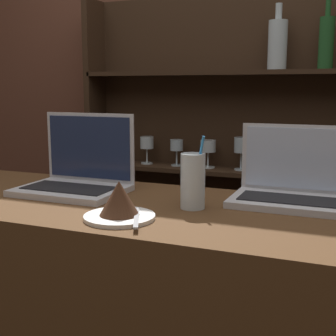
% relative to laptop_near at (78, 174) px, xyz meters
% --- Properties ---
extents(back_wall, '(7.00, 0.06, 2.70)m').
position_rel_laptop_near_xyz_m(back_wall, '(0.32, 0.98, 0.26)').
color(back_wall, brown).
rests_on(back_wall, ground_plane).
extents(back_shelf, '(1.36, 0.18, 1.77)m').
position_rel_laptop_near_xyz_m(back_shelf, '(0.24, 0.90, -0.16)').
color(back_shelf, '#332114').
rests_on(back_shelf, ground_plane).
extents(laptop_near, '(0.31, 0.23, 0.23)m').
position_rel_laptop_near_xyz_m(laptop_near, '(0.00, 0.00, 0.00)').
color(laptop_near, silver).
rests_on(laptop_near, bar_counter).
extents(laptop_far, '(0.33, 0.21, 0.21)m').
position_rel_laptop_near_xyz_m(laptop_far, '(0.64, 0.10, -0.00)').
color(laptop_far, silver).
rests_on(laptop_far, bar_counter).
extents(cake_plate, '(0.18, 0.18, 0.09)m').
position_rel_laptop_near_xyz_m(cake_plate, '(0.26, -0.23, -0.01)').
color(cake_plate, white).
rests_on(cake_plate, bar_counter).
extents(water_glass, '(0.06, 0.06, 0.19)m').
position_rel_laptop_near_xyz_m(water_glass, '(0.39, -0.06, 0.02)').
color(water_glass, silver).
rests_on(water_glass, bar_counter).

